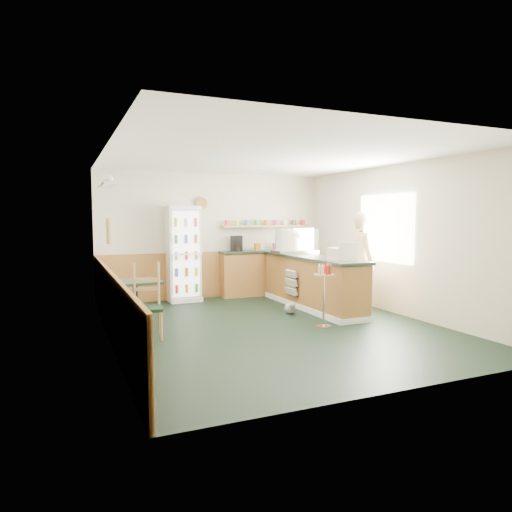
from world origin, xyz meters
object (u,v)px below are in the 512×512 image
drinks_fridge (184,254)px  condiment_stand (324,285)px  cafe_table (135,295)px  cafe_chair (147,299)px  shopkeeper (363,262)px  cash_register (342,254)px  display_case (295,241)px

drinks_fridge → condiment_stand: 3.45m
cafe_table → cafe_chair: (0.08, -0.53, 0.03)m
condiment_stand → shopkeeper: bearing=30.1°
shopkeeper → condiment_stand: shopkeeper is taller
cash_register → condiment_stand: bearing=-143.7°
cash_register → condiment_stand: size_ratio=0.40×
shopkeeper → display_case: bearing=39.7°
shopkeeper → cafe_chair: size_ratio=1.70×
condiment_stand → cafe_chair: (-2.71, 0.49, -0.11)m
display_case → cash_register: bearing=-90.0°
drinks_fridge → shopkeeper: 3.65m
cafe_table → cafe_chair: bearing=-81.4°
drinks_fridge → cafe_table: drinks_fridge is taller
drinks_fridge → cash_register: drinks_fridge is taller
cash_register → shopkeeper: (0.70, 0.34, -0.19)m
drinks_fridge → condiment_stand: bearing=-64.4°
drinks_fridge → display_case: (2.10, -0.96, 0.27)m
cafe_table → cafe_chair: size_ratio=0.71×
drinks_fridge → display_case: 2.33m
display_case → cash_register: 1.72m
drinks_fridge → display_case: drinks_fridge is taller
display_case → shopkeeper: shopkeeper is taller
drinks_fridge → cash_register: 3.40m
display_case → cafe_table: bearing=-161.8°
cafe_chair → drinks_fridge: bearing=71.7°
cash_register → condiment_stand: cash_register is taller
display_case → cafe_table: display_case is taller
drinks_fridge → condiment_stand: (1.49, -3.10, -0.32)m
shopkeeper → cash_register: bearing=128.5°
shopkeeper → condiment_stand: (-1.31, -0.76, -0.25)m
cafe_table → cafe_chair: cafe_chair is taller
drinks_fridge → shopkeeper: size_ratio=1.07×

